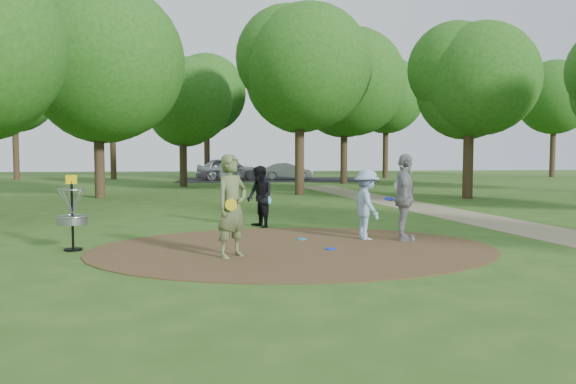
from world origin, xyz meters
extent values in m
plane|color=#2D5119|center=(0.00, 0.00, 0.00)|extent=(100.00, 100.00, 0.00)
cylinder|color=#47301C|center=(0.00, 0.00, 0.01)|extent=(8.40, 8.40, 0.02)
cube|color=#8C7A5B|center=(6.50, 2.00, 0.01)|extent=(7.55, 39.89, 0.01)
cube|color=black|center=(2.00, 30.00, 0.00)|extent=(14.00, 8.00, 0.01)
imported|color=#5A6B3E|center=(-1.28, -0.83, 0.98)|extent=(0.84, 0.83, 1.96)
cylinder|color=yellow|center=(-1.30, -1.07, 1.03)|extent=(0.22, 0.07, 0.22)
imported|color=#8CAAD1|center=(1.79, 1.06, 0.81)|extent=(0.75, 1.12, 1.61)
cylinder|color=#0D1AE9|center=(2.31, 1.03, 0.94)|extent=(0.24, 0.23, 0.08)
imported|color=black|center=(-0.52, 3.39, 0.83)|extent=(0.89, 0.98, 1.65)
cylinder|color=#0C8DCF|center=(-0.32, 3.36, 0.73)|extent=(0.23, 0.12, 0.22)
imported|color=gray|center=(2.59, 0.79, 0.98)|extent=(0.78, 1.24, 1.97)
cylinder|color=white|center=(2.46, 0.81, 1.26)|extent=(0.22, 0.07, 0.22)
cylinder|color=#1A8ED6|center=(0.31, 1.13, 0.03)|extent=(0.22, 0.22, 0.02)
cylinder|color=#0E2AF0|center=(0.73, -0.23, 0.03)|extent=(0.22, 0.22, 0.02)
cylinder|color=#C61346|center=(-1.48, 1.22, 0.03)|extent=(0.22, 0.22, 0.02)
imported|color=#A1A3A9|center=(-1.35, 29.79, 0.82)|extent=(4.93, 2.29, 1.63)
imported|color=#98999F|center=(3.01, 30.00, 0.62)|extent=(3.88, 1.79, 1.23)
cylinder|color=black|center=(-4.50, 0.30, 0.68)|extent=(0.05, 0.05, 1.35)
cylinder|color=black|center=(-4.50, 0.30, 0.02)|extent=(0.36, 0.36, 0.04)
cylinder|color=gray|center=(-4.50, 0.30, 0.62)|extent=(0.60, 0.60, 0.16)
torus|color=gray|center=(-4.50, 0.30, 0.70)|extent=(0.63, 0.63, 0.03)
torus|color=gray|center=(-4.50, 0.30, 1.25)|extent=(0.58, 0.58, 0.02)
cube|color=yellow|center=(-4.50, 0.30, 1.45)|extent=(0.22, 0.02, 0.18)
cylinder|color=#332316|center=(-7.00, 14.00, 1.90)|extent=(0.44, 0.44, 3.80)
sphere|color=#214C14|center=(-7.00, 14.00, 5.67)|extent=(6.79, 6.79, 6.79)
cylinder|color=#332316|center=(2.00, 15.00, 2.09)|extent=(0.44, 0.44, 4.18)
sphere|color=#214C14|center=(2.00, 15.00, 5.79)|extent=(5.85, 5.85, 5.85)
cylinder|color=#332316|center=(9.00, 12.00, 1.80)|extent=(0.44, 0.44, 3.61)
sphere|color=#214C14|center=(9.00, 12.00, 4.94)|extent=(4.82, 4.82, 4.82)
cylinder|color=#332316|center=(-4.00, 22.00, 1.71)|extent=(0.44, 0.44, 3.42)
sphere|color=#214C14|center=(-4.00, 22.00, 4.80)|extent=(5.00, 5.00, 5.00)
cylinder|color=#332316|center=(6.00, 24.00, 2.19)|extent=(0.44, 0.44, 4.37)
sphere|color=#214C14|center=(6.00, 24.00, 6.25)|extent=(6.85, 6.85, 6.85)
camera|label=1|loc=(-1.33, -11.41, 1.99)|focal=35.00mm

